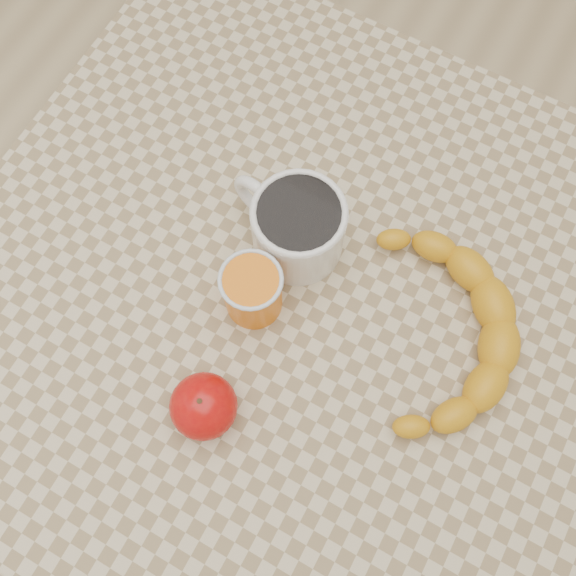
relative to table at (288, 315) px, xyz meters
The scene contains 6 objects.
ground 0.66m from the table, ahead, with size 3.00×3.00×0.00m, color tan.
table is the anchor object (origin of this frame).
coffee_mug 0.15m from the table, 110.48° to the left, with size 0.16×0.12×0.09m.
orange_juice_glass 0.13m from the table, 135.44° to the right, with size 0.07×0.07×0.08m.
apple 0.20m from the table, 94.27° to the right, with size 0.08×0.08×0.07m.
banana 0.21m from the table, 11.73° to the left, with size 0.29×0.34×0.05m, color orange, non-canonical shape.
Camera 1 is at (0.11, -0.21, 1.45)m, focal length 40.00 mm.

